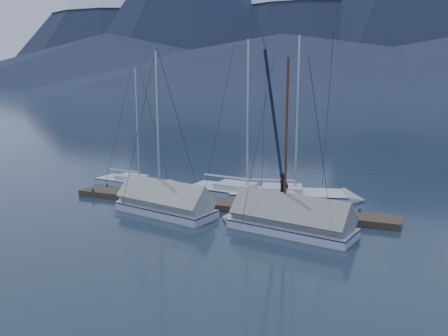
{
  "coord_description": "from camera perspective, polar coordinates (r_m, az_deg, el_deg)",
  "views": [
    {
      "loc": [
        9.08,
        -20.97,
        6.99
      ],
      "look_at": [
        0.0,
        2.0,
        2.2
      ],
      "focal_mm": 38.0,
      "sensor_mm": 36.0,
      "label": 1
    }
  ],
  "objects": [
    {
      "name": "sailboat_covered_near",
      "position": [
        22.07,
        6.91,
        -6.4
      ],
      "size": [
        6.94,
        3.36,
        8.66
      ],
      "color": "silver",
      "rests_on": "ground"
    },
    {
      "name": "dock",
      "position": [
        25.64,
        0.0,
        -4.59
      ],
      "size": [
        18.0,
        1.5,
        0.54
      ],
      "color": "#382D23",
      "rests_on": "ground"
    },
    {
      "name": "mooring_posts",
      "position": [
        25.76,
        -1.04,
        -3.97
      ],
      "size": [
        15.12,
        1.52,
        0.35
      ],
      "color": "#382D23",
      "rests_on": "ground"
    },
    {
      "name": "sailboat_open_mid",
      "position": [
        27.52,
        3.78,
        -3.39
      ],
      "size": [
        7.7,
        3.36,
        9.89
      ],
      "color": "silver",
      "rests_on": "ground"
    },
    {
      "name": "sailboat_open_left",
      "position": [
        30.85,
        -9.51,
        -2.0
      ],
      "size": [
        6.36,
        2.68,
        8.21
      ],
      "color": "silver",
      "rests_on": "ground"
    },
    {
      "name": "mountain_range",
      "position": [
        394.84,
        21.74,
        17.75
      ],
      "size": [
        877.0,
        584.0,
        150.5
      ],
      "color": "#475675",
      "rests_on": "ground"
    },
    {
      "name": "ground",
      "position": [
        23.89,
        -1.77,
        -6.04
      ],
      "size": [
        1000.0,
        1000.0,
        0.0
      ],
      "primitive_type": "plane",
      "color": "black",
      "rests_on": "ground"
    },
    {
      "name": "sailboat_covered_far",
      "position": [
        24.99,
        -7.93,
        -4.32
      ],
      "size": [
        6.7,
        3.38,
        9.02
      ],
      "color": "silver",
      "rests_on": "ground"
    },
    {
      "name": "person",
      "position": [
        24.35,
        7.16,
        -2.69
      ],
      "size": [
        0.64,
        0.79,
        1.86
      ],
      "primitive_type": "imported",
      "rotation": [
        0.0,
        0.0,
        1.24
      ],
      "color": "black",
      "rests_on": "dock"
    },
    {
      "name": "sailboat_open_right",
      "position": [
        27.57,
        9.66,
        -3.49
      ],
      "size": [
        7.93,
        3.96,
        10.1
      ],
      "color": "silver",
      "rests_on": "ground"
    }
  ]
}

